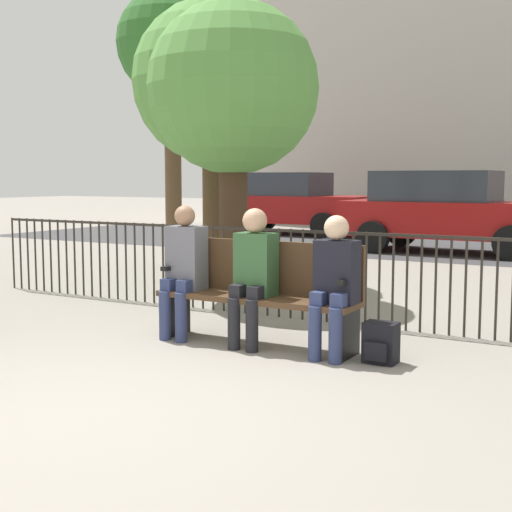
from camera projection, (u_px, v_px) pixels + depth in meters
name	position (u px, v px, depth m)	size (l,w,h in m)	color
ground_plane	(95.00, 411.00, 4.55)	(80.00, 80.00, 0.00)	gray
park_bench	(261.00, 289.00, 6.34)	(1.87, 0.45, 0.92)	#4C331E
seated_person_0	(184.00, 265.00, 6.58)	(0.34, 0.39, 1.23)	navy
seated_person_1	(253.00, 270.00, 6.21)	(0.34, 0.39, 1.22)	black
seated_person_2	(334.00, 279.00, 5.83)	(0.34, 0.39, 1.18)	navy
backpack	(381.00, 343.00, 5.71)	(0.26, 0.23, 0.33)	black
fence_railing	(315.00, 268.00, 7.35)	(9.01, 0.03, 0.95)	#2D2823
tree_1	(233.00, 91.00, 8.81)	(2.14, 2.14, 3.66)	#422D1E
tree_2	(172.00, 48.00, 11.87)	(1.84, 1.84, 4.63)	brown
tree_3	(214.00, 84.00, 10.16)	(2.33, 2.33, 4.02)	#4C3823
street_surface	(493.00, 249.00, 14.89)	(24.00, 6.00, 0.01)	#3D3D3F
parked_car_0	(289.00, 202.00, 18.78)	(4.20, 1.94, 1.62)	maroon
parked_car_2	(447.00, 210.00, 14.11)	(4.20, 1.94, 1.62)	maroon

